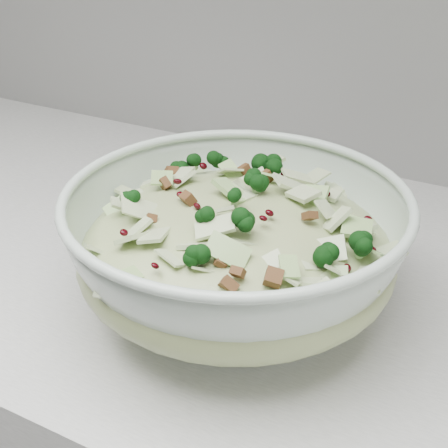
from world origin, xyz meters
name	(u,v)px	position (x,y,z in m)	size (l,w,h in m)	color
mixing_bowl	(236,250)	(0.56, 1.60, 0.96)	(0.38, 0.38, 0.12)	#B8CABB
salad	(236,231)	(0.56, 1.60, 0.98)	(0.40, 0.40, 0.13)	#A1AE77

